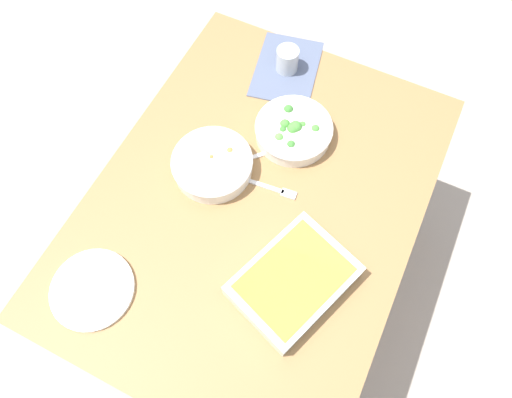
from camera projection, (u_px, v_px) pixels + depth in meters
name	position (u px, v px, depth m)	size (l,w,h in m)	color
ground_plane	(256.00, 272.00, 1.99)	(6.00, 6.00, 0.00)	#9E9389
dining_table	(256.00, 212.00, 1.40)	(1.20, 0.90, 0.74)	olive
placemat	(287.00, 69.00, 1.52)	(0.28, 0.20, 0.00)	#4C5670
stew_bowl	(213.00, 164.00, 1.33)	(0.24, 0.24, 0.06)	silver
broccoli_bowl	(294.00, 130.00, 1.39)	(0.23, 0.23, 0.07)	silver
baking_dish	(294.00, 280.00, 1.18)	(0.36, 0.31, 0.06)	silver
drink_cup	(287.00, 61.00, 1.49)	(0.07, 0.07, 0.08)	#B2BCC6
side_plate	(92.00, 289.00, 1.20)	(0.22, 0.22, 0.01)	silver
spoon_by_stew	(254.00, 156.00, 1.38)	(0.14, 0.14, 0.01)	silver
fork_on_table	(272.00, 188.00, 1.33)	(0.03, 0.18, 0.01)	silver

